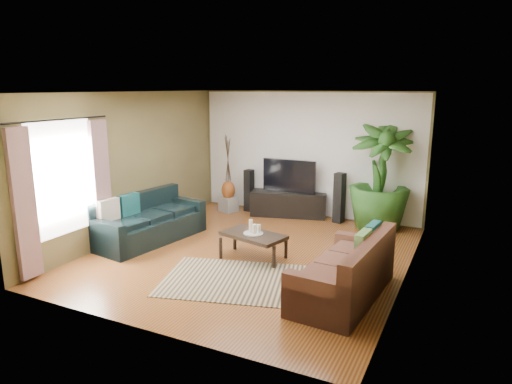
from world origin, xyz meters
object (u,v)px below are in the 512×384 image
Objects in this scene: speaker_right at (339,198)px; pedestal at (228,204)px; vase at (228,190)px; tv_stand at (289,204)px; sofa_left at (149,218)px; sofa_right at (343,267)px; television at (289,176)px; speaker_left at (249,190)px; potted_plant at (380,177)px; side_table at (177,218)px; coffee_table at (253,246)px.

speaker_right is 2.55m from pedestal.
vase is at bearing -161.45° from speaker_right.
pedestal is (-1.38, -0.25, -0.10)m from tv_stand.
sofa_left is 3.91m from sofa_right.
television reaches higher than sofa_right.
potted_plant is (2.92, -0.08, 0.58)m from speaker_left.
television is 2.53× the size of side_table.
speaker_right is (0.70, 2.64, 0.31)m from coffee_table.
potted_plant reaches higher than speaker_right.
vase reaches higher than side_table.
speaker_left is at bearing 132.42° from coffee_table.
vase is at bearing -140.43° from speaker_left.
coffee_table is at bearing -52.82° from pedestal.
sofa_left is 2.22× the size of speaker_left.
tv_stand is (-2.15, 3.37, -0.15)m from sofa_right.
pedestal is (-1.38, -0.25, -0.73)m from television.
coffee_table is (2.13, 0.02, -0.21)m from sofa_left.
pedestal is 0.71× the size of side_table.
tv_stand is 1.36× the size of television.
speaker_right is (2.83, 2.66, 0.10)m from sofa_left.
sofa_right is 1.85× the size of speaker_right.
television reaches higher than sofa_left.
side_table is at bearing -132.12° from speaker_right.
speaker_left is 2.04m from side_table.
vase is at bearing -126.83° from sofa_right.
tv_stand is 1.16m from speaker_right.
speaker_left is 2.21× the size of vase.
sofa_right is 4.72m from pedestal.
television is 1.14× the size of speaker_right.
sofa_left is 0.76m from side_table.
sofa_left is 3.15m from tv_stand.
sofa_right is at bearing -41.53° from vase.
coffee_table is 3.00m from speaker_left.
sofa_left is 4.49× the size of side_table.
vase is at bearing -177.23° from potted_plant.
speaker_left reaches higher than sofa_right.
television reaches higher than vase.
sofa_right is at bearing -38.87° from speaker_left.
sofa_right is 4.02m from television.
speaker_left is at bearing 31.25° from pedestal.
coffee_table is 0.87× the size of television.
sofa_left is 3.19m from television.
potted_plant reaches higher than tv_stand.
sofa_left reaches higher than vase.
speaker_right reaches higher than coffee_table.
vase is at bearing -169.91° from television.
tv_stand is at bearing -167.03° from speaker_right.
sofa_right is 2.04× the size of speaker_left.
speaker_right reaches higher than tv_stand.
coffee_table is 3.01m from vase.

